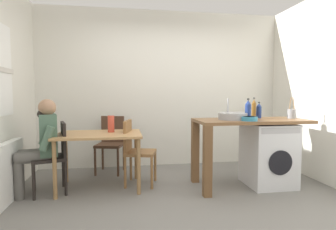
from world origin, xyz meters
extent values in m
plane|color=slate|center=(0.00, 0.00, 0.00)|extent=(5.46, 5.46, 0.00)
cube|color=silver|center=(0.00, 1.75, 1.35)|extent=(4.60, 0.10, 2.70)
cube|color=white|center=(-2.02, 0.30, 0.35)|extent=(0.10, 0.80, 0.70)
cube|color=tan|center=(-1.00, 0.64, 0.72)|extent=(1.10, 0.76, 0.03)
cylinder|color=#977045|center=(-1.50, 0.31, 0.35)|extent=(0.05, 0.05, 0.71)
cylinder|color=#977045|center=(-0.50, 0.31, 0.35)|extent=(0.05, 0.05, 0.71)
cylinder|color=#977045|center=(-1.50, 0.97, 0.35)|extent=(0.05, 0.05, 0.71)
cylinder|color=#977045|center=(-0.50, 0.97, 0.35)|extent=(0.05, 0.05, 0.71)
cube|color=black|center=(-1.62, 0.54, 0.45)|extent=(0.50, 0.50, 0.04)
cube|color=black|center=(-1.45, 0.59, 0.68)|extent=(0.14, 0.38, 0.45)
cylinder|color=black|center=(-1.74, 0.32, 0.23)|extent=(0.04, 0.04, 0.45)
cylinder|color=black|center=(-1.84, 0.66, 0.23)|extent=(0.04, 0.04, 0.45)
cylinder|color=black|center=(-1.40, 0.41, 0.23)|extent=(0.04, 0.04, 0.45)
cylinder|color=black|center=(-1.50, 0.76, 0.23)|extent=(0.04, 0.04, 0.45)
cube|color=olive|center=(-0.45, 0.69, 0.45)|extent=(0.48, 0.48, 0.04)
cube|color=olive|center=(-0.62, 0.73, 0.68)|extent=(0.13, 0.38, 0.45)
cylinder|color=olive|center=(-0.23, 0.82, 0.23)|extent=(0.04, 0.04, 0.45)
cylinder|color=olive|center=(-0.32, 0.47, 0.23)|extent=(0.04, 0.04, 0.45)
cylinder|color=olive|center=(-0.58, 0.91, 0.23)|extent=(0.04, 0.04, 0.45)
cylinder|color=olive|center=(-0.67, 0.56, 0.23)|extent=(0.04, 0.04, 0.45)
cube|color=#4C3323|center=(-0.90, 1.34, 0.45)|extent=(0.49, 0.49, 0.04)
cube|color=#4C3323|center=(-0.85, 1.51, 0.68)|extent=(0.38, 0.13, 0.45)
cylinder|color=#4C3323|center=(-0.77, 1.12, 0.23)|extent=(0.04, 0.04, 0.45)
cylinder|color=#4C3323|center=(-1.12, 1.21, 0.23)|extent=(0.04, 0.04, 0.45)
cylinder|color=#4C3323|center=(-0.68, 1.47, 0.23)|extent=(0.04, 0.04, 0.45)
cylinder|color=#4C3323|center=(-1.03, 1.56, 0.23)|extent=(0.04, 0.04, 0.45)
cylinder|color=#595651|center=(-1.92, 0.36, 0.23)|extent=(0.11, 0.11, 0.45)
cylinder|color=#595651|center=(-1.97, 0.53, 0.23)|extent=(0.11, 0.11, 0.45)
cylinder|color=#595651|center=(-1.77, 0.40, 0.50)|extent=(0.42, 0.25, 0.14)
cylinder|color=#595651|center=(-1.82, 0.57, 0.50)|extent=(0.42, 0.25, 0.14)
cube|color=#4C6B56|center=(-1.62, 0.54, 0.75)|extent=(0.29, 0.38, 0.52)
cylinder|color=#4C6B56|center=(-1.58, 0.33, 0.74)|extent=(0.20, 0.14, 0.31)
cylinder|color=#4C6B56|center=(-1.70, 0.73, 0.74)|extent=(0.20, 0.14, 0.31)
sphere|color=#A57A5B|center=(-1.62, 0.54, 1.09)|extent=(0.21, 0.21, 0.21)
sphere|color=black|center=(-1.68, 0.52, 1.01)|extent=(0.12, 0.12, 0.12)
cube|color=brown|center=(1.03, 0.38, 0.90)|extent=(1.50, 0.68, 0.04)
cube|color=brown|center=(0.33, 0.09, 0.44)|extent=(0.10, 0.10, 0.88)
cube|color=brown|center=(0.33, 0.67, 0.44)|extent=(0.10, 0.10, 0.88)
cube|color=silver|center=(1.29, 0.38, 0.43)|extent=(0.60, 0.60, 0.86)
cylinder|color=black|center=(1.29, 0.08, 0.39)|extent=(0.32, 0.02, 0.32)
cube|color=#B2B2B7|center=(1.29, 0.09, 0.80)|extent=(0.54, 0.01, 0.08)
cylinder|color=#9EA0A5|center=(0.77, 0.38, 0.97)|extent=(0.38, 0.38, 0.09)
cylinder|color=#B2B2B7|center=(0.77, 0.56, 1.06)|extent=(0.02, 0.02, 0.28)
cylinder|color=navy|center=(1.03, 0.48, 1.02)|extent=(0.08, 0.08, 0.20)
cone|color=navy|center=(1.03, 0.48, 1.15)|extent=(0.07, 0.07, 0.06)
cylinder|color=#262626|center=(1.03, 0.48, 1.19)|extent=(0.03, 0.03, 0.02)
cylinder|color=brown|center=(1.15, 0.54, 1.03)|extent=(0.06, 0.06, 0.21)
cone|color=brown|center=(1.15, 0.54, 1.16)|extent=(0.06, 0.06, 0.06)
cylinder|color=#262626|center=(1.15, 0.54, 1.20)|extent=(0.03, 0.03, 0.02)
cylinder|color=navy|center=(1.23, 0.56, 1.00)|extent=(0.07, 0.07, 0.17)
cone|color=navy|center=(1.23, 0.56, 1.11)|extent=(0.07, 0.07, 0.05)
cylinder|color=#262626|center=(1.23, 0.56, 1.14)|extent=(0.03, 0.03, 0.02)
cylinder|color=teal|center=(0.91, 0.18, 0.95)|extent=(0.20, 0.20, 0.06)
cylinder|color=#1E546B|center=(0.91, 0.18, 0.96)|extent=(0.16, 0.16, 0.03)
cylinder|color=gray|center=(1.66, 0.43, 0.99)|extent=(0.11, 0.11, 0.13)
cylinder|color=#99724C|center=(1.64, 0.44, 1.13)|extent=(0.01, 0.04, 0.18)
cylinder|color=#99724C|center=(1.68, 0.42, 1.13)|extent=(0.01, 0.05, 0.18)
cylinder|color=#D84C38|center=(-0.85, 0.74, 0.85)|extent=(0.09, 0.09, 0.23)
cube|color=#B2B2B7|center=(0.98, 0.28, 0.92)|extent=(0.15, 0.06, 0.01)
cube|color=#262628|center=(0.98, 0.28, 0.92)|extent=(0.15, 0.06, 0.01)
camera|label=1|loc=(-0.68, -3.08, 1.26)|focal=29.35mm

